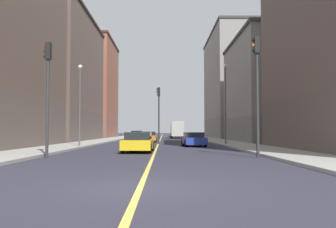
{
  "coord_description": "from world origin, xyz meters",
  "views": [
    {
      "loc": [
        0.6,
        -9.04,
        1.43
      ],
      "look_at": [
        1.2,
        42.9,
        3.88
      ],
      "focal_mm": 37.91,
      "sensor_mm": 36.0,
      "label": 1
    }
  ],
  "objects_px": {
    "traffic_light_left_near": "(257,80)",
    "building_left_far": "(232,86)",
    "car_yellow": "(138,142)",
    "building_right_distant": "(93,89)",
    "car_orange": "(149,137)",
    "street_lamp_left_near": "(225,96)",
    "building_left_mid": "(267,90)",
    "box_truck": "(177,130)",
    "car_blue": "(194,139)",
    "building_right_midblock": "(61,78)",
    "traffic_light_right_near": "(48,83)",
    "car_maroon": "(137,135)",
    "traffic_light_median_far": "(159,107)",
    "car_red": "(147,134)",
    "street_lamp_right_near": "(80,96)"
  },
  "relations": [
    {
      "from": "traffic_light_left_near",
      "to": "car_blue",
      "type": "height_order",
      "value": "traffic_light_left_near"
    },
    {
      "from": "traffic_light_left_near",
      "to": "car_red",
      "type": "height_order",
      "value": "traffic_light_left_near"
    },
    {
      "from": "street_lamp_left_near",
      "to": "building_right_midblock",
      "type": "bearing_deg",
      "value": 144.75
    },
    {
      "from": "building_left_mid",
      "to": "building_left_far",
      "type": "height_order",
      "value": "building_left_far"
    },
    {
      "from": "traffic_light_median_far",
      "to": "box_truck",
      "type": "height_order",
      "value": "traffic_light_median_far"
    },
    {
      "from": "car_maroon",
      "to": "car_orange",
      "type": "distance_m",
      "value": 11.07
    },
    {
      "from": "building_right_distant",
      "to": "traffic_light_right_near",
      "type": "xyz_separation_m",
      "value": [
        8.04,
        -52.05,
        -5.75
      ]
    },
    {
      "from": "building_left_mid",
      "to": "car_orange",
      "type": "bearing_deg",
      "value": 179.21
    },
    {
      "from": "building_right_midblock",
      "to": "car_maroon",
      "type": "xyz_separation_m",
      "value": [
        10.06,
        6.66,
        -8.04
      ]
    },
    {
      "from": "traffic_light_median_far",
      "to": "car_orange",
      "type": "height_order",
      "value": "traffic_light_median_far"
    },
    {
      "from": "street_lamp_right_near",
      "to": "car_maroon",
      "type": "distance_m",
      "value": 25.59
    },
    {
      "from": "car_maroon",
      "to": "car_yellow",
      "type": "relative_size",
      "value": 1.04
    },
    {
      "from": "traffic_light_median_far",
      "to": "car_maroon",
      "type": "relative_size",
      "value": 1.35
    },
    {
      "from": "traffic_light_left_near",
      "to": "street_lamp_right_near",
      "type": "height_order",
      "value": "street_lamp_right_near"
    },
    {
      "from": "building_left_mid",
      "to": "street_lamp_left_near",
      "type": "distance_m",
      "value": 12.36
    },
    {
      "from": "car_blue",
      "to": "car_orange",
      "type": "height_order",
      "value": "car_orange"
    },
    {
      "from": "building_right_midblock",
      "to": "car_maroon",
      "type": "height_order",
      "value": "building_right_midblock"
    },
    {
      "from": "car_red",
      "to": "car_blue",
      "type": "height_order",
      "value": "car_blue"
    },
    {
      "from": "building_left_mid",
      "to": "street_lamp_left_near",
      "type": "relative_size",
      "value": 2.15
    },
    {
      "from": "building_right_distant",
      "to": "car_orange",
      "type": "height_order",
      "value": "building_right_distant"
    },
    {
      "from": "building_left_mid",
      "to": "box_truck",
      "type": "distance_m",
      "value": 24.21
    },
    {
      "from": "building_left_mid",
      "to": "car_yellow",
      "type": "bearing_deg",
      "value": -125.41
    },
    {
      "from": "traffic_light_left_near",
      "to": "street_lamp_left_near",
      "type": "bearing_deg",
      "value": 86.27
    },
    {
      "from": "building_left_mid",
      "to": "traffic_light_right_near",
      "type": "height_order",
      "value": "building_left_mid"
    },
    {
      "from": "building_left_far",
      "to": "car_yellow",
      "type": "xyz_separation_m",
      "value": [
        -14.79,
        -44.07,
        -9.38
      ]
    },
    {
      "from": "car_yellow",
      "to": "box_truck",
      "type": "bearing_deg",
      "value": 84.35
    },
    {
      "from": "traffic_light_median_far",
      "to": "car_red",
      "type": "distance_m",
      "value": 38.86
    },
    {
      "from": "street_lamp_right_near",
      "to": "car_orange",
      "type": "relative_size",
      "value": 1.6
    },
    {
      "from": "traffic_light_right_near",
      "to": "street_lamp_left_near",
      "type": "relative_size",
      "value": 0.79
    },
    {
      "from": "building_right_distant",
      "to": "street_lamp_left_near",
      "type": "bearing_deg",
      "value": -60.91
    },
    {
      "from": "traffic_light_median_far",
      "to": "car_orange",
      "type": "bearing_deg",
      "value": 100.32
    },
    {
      "from": "car_blue",
      "to": "box_truck",
      "type": "height_order",
      "value": "box_truck"
    },
    {
      "from": "car_yellow",
      "to": "traffic_light_left_near",
      "type": "bearing_deg",
      "value": -35.39
    },
    {
      "from": "traffic_light_left_near",
      "to": "car_blue",
      "type": "relative_size",
      "value": 1.44
    },
    {
      "from": "car_maroon",
      "to": "car_blue",
      "type": "height_order",
      "value": "car_maroon"
    },
    {
      "from": "building_right_midblock",
      "to": "car_maroon",
      "type": "relative_size",
      "value": 4.74
    },
    {
      "from": "building_left_far",
      "to": "car_orange",
      "type": "distance_m",
      "value": 29.04
    },
    {
      "from": "street_lamp_left_near",
      "to": "street_lamp_right_near",
      "type": "bearing_deg",
      "value": -162.62
    },
    {
      "from": "car_red",
      "to": "traffic_light_right_near",
      "type": "bearing_deg",
      "value": -92.68
    },
    {
      "from": "street_lamp_right_near",
      "to": "car_blue",
      "type": "height_order",
      "value": "street_lamp_right_near"
    },
    {
      "from": "traffic_light_left_near",
      "to": "building_left_far",
      "type": "bearing_deg",
      "value": 80.61
    },
    {
      "from": "traffic_light_right_near",
      "to": "car_yellow",
      "type": "distance_m",
      "value": 7.36
    },
    {
      "from": "street_lamp_left_near",
      "to": "car_red",
      "type": "bearing_deg",
      "value": 102.93
    },
    {
      "from": "building_left_far",
      "to": "building_right_midblock",
      "type": "distance_m",
      "value": 33.28
    },
    {
      "from": "building_right_distant",
      "to": "box_truck",
      "type": "relative_size",
      "value": 2.44
    },
    {
      "from": "traffic_light_median_far",
      "to": "street_lamp_right_near",
      "type": "bearing_deg",
      "value": -132.76
    },
    {
      "from": "building_left_far",
      "to": "car_blue",
      "type": "distance_m",
      "value": 37.94
    },
    {
      "from": "building_right_midblock",
      "to": "car_maroon",
      "type": "distance_m",
      "value": 14.5
    },
    {
      "from": "traffic_light_left_near",
      "to": "traffic_light_right_near",
      "type": "xyz_separation_m",
      "value": [
        -11.23,
        0.0,
        -0.21
      ]
    },
    {
      "from": "traffic_light_left_near",
      "to": "car_yellow",
      "type": "distance_m",
      "value": 8.95
    }
  ]
}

